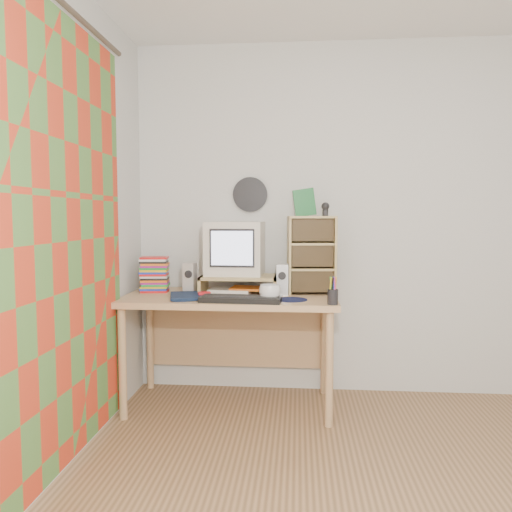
% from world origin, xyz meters
% --- Properties ---
extents(back_wall, '(3.50, 0.00, 3.50)m').
position_xyz_m(back_wall, '(0.00, 1.75, 1.25)').
color(back_wall, silver).
rests_on(back_wall, floor).
extents(left_wall, '(0.00, 3.50, 3.50)m').
position_xyz_m(left_wall, '(-1.75, 0.00, 1.25)').
color(left_wall, silver).
rests_on(left_wall, floor).
extents(curtain, '(0.00, 2.20, 2.20)m').
position_xyz_m(curtain, '(-1.71, 0.48, 1.15)').
color(curtain, red).
rests_on(curtain, left_wall).
extents(wall_disc, '(0.25, 0.02, 0.25)m').
position_xyz_m(wall_disc, '(-0.93, 1.73, 1.43)').
color(wall_disc, black).
rests_on(wall_disc, back_wall).
extents(desk, '(1.40, 0.70, 0.75)m').
position_xyz_m(desk, '(-1.03, 1.44, 0.62)').
color(desk, tan).
rests_on(desk, floor).
extents(monitor_riser, '(0.52, 0.30, 0.12)m').
position_xyz_m(monitor_riser, '(-0.98, 1.48, 0.84)').
color(monitor_riser, tan).
rests_on(monitor_riser, desk).
extents(crt_monitor, '(0.39, 0.39, 0.36)m').
position_xyz_m(crt_monitor, '(-1.02, 1.53, 1.05)').
color(crt_monitor, beige).
rests_on(crt_monitor, monitor_riser).
extents(speaker_left, '(0.09, 0.09, 0.21)m').
position_xyz_m(speaker_left, '(-1.32, 1.45, 0.85)').
color(speaker_left, silver).
rests_on(speaker_left, desk).
extents(speaker_right, '(0.08, 0.08, 0.21)m').
position_xyz_m(speaker_right, '(-0.69, 1.42, 0.85)').
color(speaker_right, silver).
rests_on(speaker_right, desk).
extents(keyboard, '(0.51, 0.20, 0.03)m').
position_xyz_m(keyboard, '(-0.93, 1.13, 0.77)').
color(keyboard, black).
rests_on(keyboard, desk).
extents(dvd_stack, '(0.20, 0.15, 0.26)m').
position_xyz_m(dvd_stack, '(-1.57, 1.48, 0.88)').
color(dvd_stack, brown).
rests_on(dvd_stack, desk).
extents(cd_rack, '(0.33, 0.20, 0.53)m').
position_xyz_m(cd_rack, '(-0.49, 1.49, 1.01)').
color(cd_rack, tan).
rests_on(cd_rack, desk).
extents(mug, '(0.16, 0.16, 0.10)m').
position_xyz_m(mug, '(-0.75, 1.17, 0.80)').
color(mug, silver).
rests_on(mug, desk).
extents(diary, '(0.30, 0.26, 0.05)m').
position_xyz_m(diary, '(-1.39, 1.22, 0.78)').
color(diary, '#0E1B35').
rests_on(diary, desk).
extents(mousepad, '(0.25, 0.25, 0.00)m').
position_xyz_m(mousepad, '(-0.62, 1.23, 0.75)').
color(mousepad, '#101737').
rests_on(mousepad, desk).
extents(pen_cup, '(0.07, 0.07, 0.13)m').
position_xyz_m(pen_cup, '(-0.38, 1.09, 0.81)').
color(pen_cup, black).
rests_on(pen_cup, desk).
extents(papers, '(0.30, 0.23, 0.04)m').
position_xyz_m(papers, '(-0.99, 1.49, 0.77)').
color(papers, silver).
rests_on(papers, desk).
extents(red_box, '(0.09, 0.07, 0.04)m').
position_xyz_m(red_box, '(-1.18, 1.26, 0.77)').
color(red_box, red).
rests_on(red_box, desk).
extents(game_box, '(0.14, 0.05, 0.18)m').
position_xyz_m(game_box, '(-0.54, 1.50, 1.37)').
color(game_box, '#1A5D2C').
rests_on(game_box, cd_rack).
extents(webcam, '(0.06, 0.06, 0.09)m').
position_xyz_m(webcam, '(-0.40, 1.48, 1.32)').
color(webcam, black).
rests_on(webcam, cd_rack).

